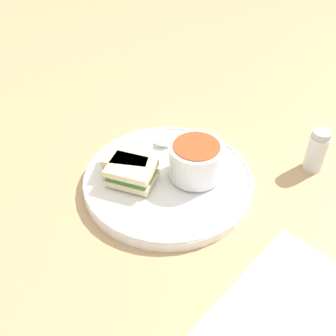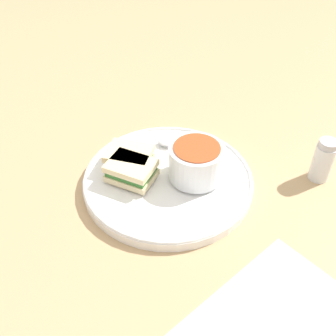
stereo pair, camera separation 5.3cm
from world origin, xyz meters
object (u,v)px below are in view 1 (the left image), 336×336
object	(u,v)px
spoon	(166,144)
salt_shaker	(317,151)
sandwich_half_near	(128,161)
sandwich_half_far	(132,173)
soup_bowl	(196,160)

from	to	relation	value
spoon	salt_shaker	size ratio (longest dim) A/B	1.24
sandwich_half_near	spoon	bearing A→B (deg)	-79.69
sandwich_half_near	sandwich_half_far	bearing A→B (deg)	162.55
soup_bowl	salt_shaker	size ratio (longest dim) A/B	1.14
spoon	sandwich_half_far	distance (m)	0.12
soup_bowl	sandwich_half_far	size ratio (longest dim) A/B	0.95
soup_bowl	spoon	size ratio (longest dim) A/B	0.92
spoon	sandwich_half_near	distance (m)	0.10
spoon	sandwich_half_near	xyz separation A→B (m)	(-0.02, 0.10, 0.01)
sandwich_half_far	soup_bowl	bearing A→B (deg)	-114.52
salt_shaker	soup_bowl	bearing A→B (deg)	66.93
soup_bowl	salt_shaker	world-z (taller)	soup_bowl
soup_bowl	salt_shaker	bearing A→B (deg)	-113.07
salt_shaker	sandwich_half_far	bearing A→B (deg)	66.45
sandwich_half_near	sandwich_half_far	xyz separation A→B (m)	(-0.03, 0.01, 0.00)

